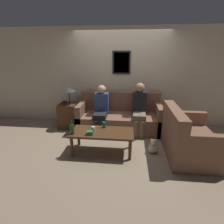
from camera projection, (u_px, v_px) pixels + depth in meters
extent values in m
plane|color=gray|center=(118.00, 138.00, 4.22)|extent=(16.00, 16.00, 0.00)
cube|color=beige|center=(121.00, 78.00, 4.78)|extent=(9.00, 0.06, 2.60)
cube|color=black|center=(121.00, 63.00, 4.61)|extent=(0.48, 0.02, 0.60)
cube|color=#B7CCB2|center=(121.00, 63.00, 4.60)|extent=(0.40, 0.01, 0.52)
cube|color=brown|center=(119.00, 122.00, 4.61)|extent=(2.12, 0.93, 0.43)
cube|color=brown|center=(121.00, 101.00, 4.80)|extent=(2.12, 0.20, 0.52)
cube|color=brown|center=(83.00, 115.00, 4.67)|extent=(0.14, 0.93, 0.72)
cube|color=brown|center=(158.00, 118.00, 4.47)|extent=(0.14, 0.93, 0.72)
cube|color=brown|center=(190.00, 145.00, 3.46)|extent=(0.93, 1.31, 0.43)
cube|color=brown|center=(174.00, 122.00, 3.35)|extent=(0.20, 1.31, 0.52)
cube|color=brown|center=(202.00, 155.00, 2.87)|extent=(0.93, 0.14, 0.72)
cube|color=brown|center=(183.00, 126.00, 3.97)|extent=(0.93, 0.14, 0.72)
cube|color=#4C2D19|center=(102.00, 132.00, 3.48)|extent=(1.24, 0.58, 0.04)
cylinder|color=#4C2D19|center=(72.00, 147.00, 3.39)|extent=(0.06, 0.06, 0.42)
cylinder|color=#4C2D19|center=(130.00, 150.00, 3.28)|extent=(0.06, 0.06, 0.42)
cylinder|color=#4C2D19|center=(79.00, 136.00, 3.82)|extent=(0.06, 0.06, 0.42)
cylinder|color=#4C2D19|center=(130.00, 139.00, 3.71)|extent=(0.06, 0.06, 0.42)
cube|color=#4C2D19|center=(69.00, 115.00, 4.74)|extent=(0.46, 0.46, 0.66)
cylinder|color=#262628|center=(69.00, 97.00, 4.57)|extent=(0.02, 0.02, 0.36)
cone|color=#2D2D33|center=(69.00, 89.00, 4.51)|extent=(0.38, 0.38, 0.10)
cube|color=red|center=(65.00, 103.00, 4.62)|extent=(0.10, 0.08, 0.03)
cube|color=navy|center=(65.00, 102.00, 4.61)|extent=(0.10, 0.10, 0.03)
cube|color=black|center=(65.00, 101.00, 4.60)|extent=(0.10, 0.10, 0.02)
cylinder|color=#19421E|center=(72.00, 129.00, 3.34)|extent=(0.08, 0.08, 0.19)
cylinder|color=#19421E|center=(72.00, 123.00, 3.29)|extent=(0.03, 0.03, 0.08)
cylinder|color=silver|center=(93.00, 129.00, 3.46)|extent=(0.07, 0.07, 0.10)
cube|color=#237547|center=(90.00, 134.00, 3.34)|extent=(0.11, 0.08, 0.02)
cube|color=#237547|center=(90.00, 133.00, 3.33)|extent=(0.13, 0.11, 0.03)
cube|color=#237547|center=(90.00, 132.00, 3.32)|extent=(0.13, 0.10, 0.03)
cylinder|color=#197A38|center=(104.00, 125.00, 3.64)|extent=(0.07, 0.07, 0.12)
cube|color=black|center=(100.00, 115.00, 4.32)|extent=(0.31, 0.48, 0.14)
cylinder|color=black|center=(96.00, 129.00, 4.19)|extent=(0.11, 0.11, 0.43)
cylinder|color=black|center=(102.00, 129.00, 4.17)|extent=(0.11, 0.11, 0.43)
cube|color=#33477A|center=(102.00, 103.00, 4.47)|extent=(0.34, 0.22, 0.50)
sphere|color=tan|center=(102.00, 89.00, 4.36)|extent=(0.21, 0.21, 0.21)
cube|color=#756651|center=(139.00, 116.00, 4.28)|extent=(0.31, 0.47, 0.14)
cylinder|color=#756651|center=(136.00, 129.00, 4.15)|extent=(0.11, 0.11, 0.43)
cylinder|color=#756651|center=(142.00, 130.00, 4.14)|extent=(0.11, 0.11, 0.43)
cube|color=black|center=(139.00, 102.00, 4.41)|extent=(0.34, 0.22, 0.55)
sphere|color=tan|center=(140.00, 88.00, 4.29)|extent=(0.23, 0.23, 0.23)
sphere|color=beige|center=(153.00, 148.00, 3.57)|extent=(0.19, 0.19, 0.19)
sphere|color=beige|center=(154.00, 142.00, 3.52)|extent=(0.12, 0.12, 0.12)
sphere|color=beige|center=(151.00, 140.00, 3.51)|extent=(0.04, 0.04, 0.04)
sphere|color=beige|center=(156.00, 140.00, 3.50)|extent=(0.04, 0.04, 0.04)
sphere|color=#FFEAD1|center=(154.00, 144.00, 3.48)|extent=(0.05, 0.05, 0.05)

